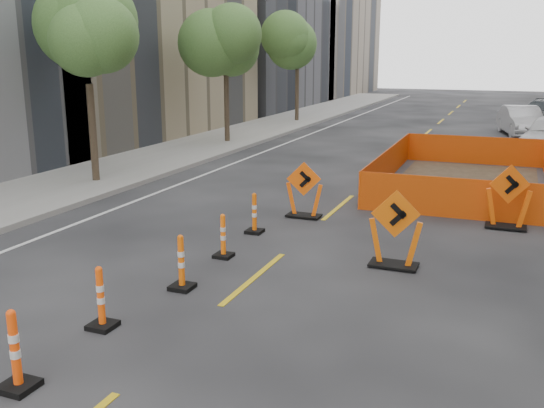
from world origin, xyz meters
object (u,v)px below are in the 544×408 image
at_px(chevron_sign_left, 304,190).
at_px(parked_car_mid, 521,121).
at_px(channelizer_4, 181,262).
at_px(chevron_sign_center, 395,229).
at_px(channelizer_2, 15,350).
at_px(parked_car_far, 542,113).
at_px(channelizer_3, 101,297).
at_px(channelizer_5, 223,236).
at_px(channelizer_6, 254,213).
at_px(chevron_sign_right, 509,197).

distance_m(chevron_sign_left, parked_car_mid, 20.58).
height_order(channelizer_4, chevron_sign_center, chevron_sign_center).
relative_size(channelizer_2, parked_car_far, 0.22).
bearing_deg(channelizer_3, channelizer_5, 86.16).
xyz_separation_m(channelizer_3, chevron_sign_center, (3.78, 4.59, 0.29)).
height_order(channelizer_5, parked_car_far, parked_car_far).
relative_size(channelizer_6, chevron_sign_right, 0.61).
height_order(channelizer_3, chevron_sign_right, chevron_sign_right).
height_order(channelizer_5, chevron_sign_right, chevron_sign_right).
xyz_separation_m(chevron_sign_left, parked_car_far, (6.46, 25.44, 0.00)).
bearing_deg(chevron_sign_right, parked_car_mid, 70.29).
bearing_deg(channelizer_3, chevron_sign_left, 83.98).
height_order(channelizer_3, chevron_sign_center, chevron_sign_center).
relative_size(channelizer_6, parked_car_mid, 0.21).
bearing_deg(channelizer_5, channelizer_3, -93.84).
bearing_deg(channelizer_4, chevron_sign_right, 49.89).
relative_size(channelizer_3, chevron_sign_right, 0.64).
bearing_deg(chevron_sign_right, chevron_sign_center, -137.15).
relative_size(chevron_sign_left, chevron_sign_right, 0.92).
xyz_separation_m(channelizer_2, chevron_sign_center, (3.66, 6.50, 0.25)).
relative_size(channelizer_6, parked_car_far, 0.19).
height_order(channelizer_6, chevron_sign_left, chevron_sign_left).
height_order(channelizer_2, channelizer_6, channelizer_2).
distance_m(channelizer_6, parked_car_mid, 22.52).
distance_m(channelizer_2, channelizer_6, 7.66).
bearing_deg(channelizer_2, channelizer_6, 89.74).
height_order(channelizer_2, channelizer_4, channelizer_2).
bearing_deg(chevron_sign_center, chevron_sign_right, 47.77).
bearing_deg(channelizer_4, chevron_sign_left, 85.44).
bearing_deg(channelizer_5, chevron_sign_right, 39.54).
bearing_deg(chevron_sign_center, channelizer_2, -133.35).
distance_m(chevron_sign_left, parked_car_far, 26.24).
xyz_separation_m(channelizer_2, channelizer_5, (0.14, 5.74, -0.08)).
bearing_deg(chevron_sign_left, channelizer_6, -128.45).
xyz_separation_m(channelizer_5, chevron_sign_center, (3.52, 0.76, 0.33)).
height_order(chevron_sign_left, chevron_sign_right, chevron_sign_right).
relative_size(channelizer_6, chevron_sign_left, 0.67).
distance_m(channelizer_2, channelizer_3, 1.92).
xyz_separation_m(channelizer_6, parked_car_mid, (5.96, 21.71, 0.28)).
relative_size(channelizer_3, channelizer_5, 1.08).
bearing_deg(parked_car_far, channelizer_5, -90.71).
height_order(parked_car_mid, parked_car_far, parked_car_mid).
xyz_separation_m(channelizer_2, parked_car_far, (7.14, 34.92, 0.19)).
height_order(channelizer_6, parked_car_mid, parked_car_mid).
bearing_deg(parked_car_mid, chevron_sign_left, -118.28).
xyz_separation_m(parked_car_mid, parked_car_far, (1.14, 5.56, -0.02)).
relative_size(chevron_sign_left, parked_car_far, 0.29).
bearing_deg(channelizer_2, chevron_sign_right, 61.05).
xyz_separation_m(chevron_sign_center, chevron_sign_right, (2.07, 3.86, 0.00)).
relative_size(channelizer_4, chevron_sign_center, 0.65).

